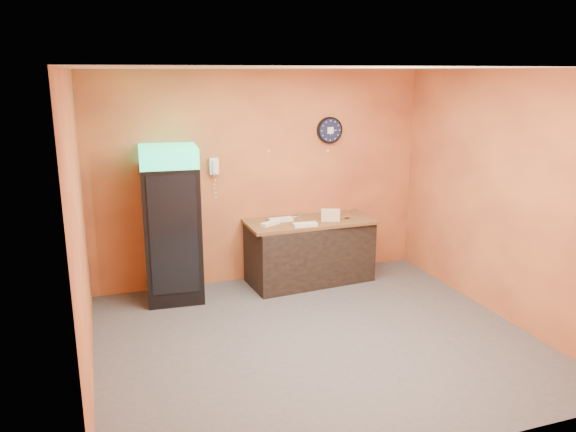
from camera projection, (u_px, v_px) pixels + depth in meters
name	position (u px, v px, depth m)	size (l,w,h in m)	color
floor	(316.00, 339.00, 5.98)	(4.50, 4.50, 0.00)	#47474C
back_wall	(261.00, 178.00, 7.46)	(4.50, 0.02, 2.80)	orange
left_wall	(80.00, 232.00, 4.92)	(0.02, 4.00, 2.80)	orange
right_wall	(502.00, 196.00, 6.34)	(0.02, 4.00, 2.80)	orange
ceiling	(320.00, 68.00, 5.28)	(4.50, 4.00, 0.02)	white
beverage_cooler	(172.00, 227.00, 6.82)	(0.72, 0.73, 1.92)	black
prep_counter	(310.00, 252.00, 7.55)	(1.63, 0.72, 0.82)	black
wall_clock	(330.00, 130.00, 7.59)	(0.36, 0.06, 0.36)	black
wall_phone	(214.00, 166.00, 7.16)	(0.11, 0.10, 0.21)	white
butcher_paper	(310.00, 222.00, 7.45)	(1.70, 0.74, 0.04)	brown
sub_roll_stack	(330.00, 215.00, 7.38)	(0.26, 0.17, 0.16)	beige
wrapped_sandwich_left	(270.00, 223.00, 7.21)	(0.27, 0.10, 0.04)	silver
wrapped_sandwich_mid	(305.00, 225.00, 7.14)	(0.30, 0.12, 0.04)	silver
wrapped_sandwich_right	(281.00, 220.00, 7.38)	(0.31, 0.12, 0.04)	silver
kitchen_tool	(299.00, 215.00, 7.57)	(0.07, 0.07, 0.07)	silver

